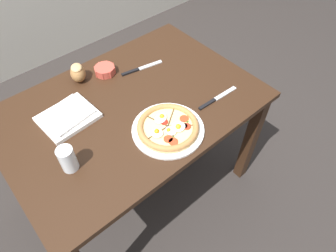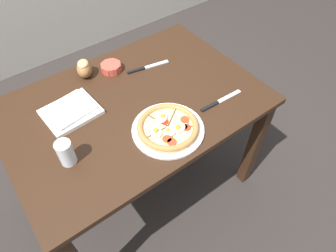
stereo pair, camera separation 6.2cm
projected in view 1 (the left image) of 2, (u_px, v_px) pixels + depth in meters
name	position (u px, v px, depth m)	size (l,w,h in m)	color
ground_plane	(141.00, 183.00, 2.01)	(12.00, 12.00, 0.00)	#2D2826
dining_table	(132.00, 119.00, 1.52)	(1.23, 0.85, 0.75)	#331E11
pizza	(168.00, 128.00, 1.31)	(0.32, 0.32, 0.05)	white
ramekin_bowl	(105.00, 70.00, 1.57)	(0.11, 0.11, 0.04)	#C64C3D
napkin_folded	(68.00, 116.00, 1.36)	(0.25, 0.22, 0.04)	white
bread_piece_near	(78.00, 72.00, 1.51)	(0.11, 0.12, 0.09)	olive
knife_main	(217.00, 98.00, 1.45)	(0.24, 0.03, 0.01)	silver
knife_spare	(141.00, 68.00, 1.60)	(0.24, 0.06, 0.01)	silver
water_glass	(68.00, 160.00, 1.16)	(0.07, 0.07, 0.11)	white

